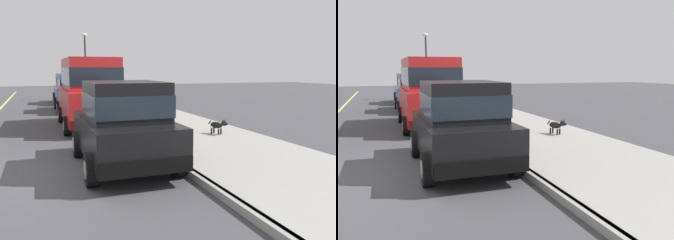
% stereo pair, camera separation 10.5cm
% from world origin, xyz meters
% --- Properties ---
extents(ground_plane, '(80.00, 80.00, 0.00)m').
position_xyz_m(ground_plane, '(0.00, 0.00, 0.00)').
color(ground_plane, '#424247').
extents(curb, '(0.16, 64.00, 0.14)m').
position_xyz_m(curb, '(3.20, 0.00, 0.07)').
color(curb, gray).
rests_on(curb, ground).
extents(sidewalk, '(3.60, 64.00, 0.14)m').
position_xyz_m(sidewalk, '(5.00, 0.00, 0.07)').
color(sidewalk, '#99968E').
rests_on(sidewalk, ground).
extents(car_black_hatchback, '(1.97, 3.80, 1.88)m').
position_xyz_m(car_black_hatchback, '(2.10, 0.07, 0.98)').
color(car_black_hatchback, black).
rests_on(car_black_hatchback, ground).
extents(car_red_van, '(2.14, 4.90, 2.52)m').
position_xyz_m(car_red_van, '(2.17, 5.76, 1.39)').
color(car_red_van, red).
rests_on(car_red_van, ground).
extents(car_blue_hatchback, '(1.99, 3.82, 1.88)m').
position_xyz_m(car_blue_hatchback, '(2.14, 11.04, 0.98)').
color(car_blue_hatchback, '#28479E').
rests_on(car_blue_hatchback, ground).
extents(car_grey_hatchback, '(2.01, 3.83, 1.88)m').
position_xyz_m(car_grey_hatchback, '(2.22, 15.45, 0.98)').
color(car_grey_hatchback, slate).
rests_on(car_grey_hatchback, ground).
extents(dog_black, '(0.39, 0.71, 0.49)m').
position_xyz_m(dog_black, '(5.55, 2.12, 0.43)').
color(dog_black, black).
rests_on(dog_black, sidewalk).
extents(fire_hydrant, '(0.34, 0.24, 0.72)m').
position_xyz_m(fire_hydrant, '(3.65, 4.71, 0.48)').
color(fire_hydrant, red).
rests_on(fire_hydrant, sidewalk).
extents(street_lamp, '(0.36, 0.36, 4.42)m').
position_xyz_m(street_lamp, '(3.55, 17.48, 2.91)').
color(street_lamp, '#2D2D33').
rests_on(street_lamp, sidewalk).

